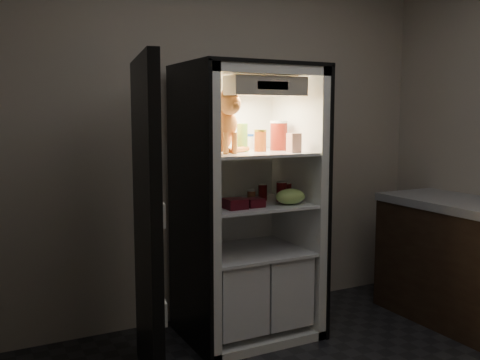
# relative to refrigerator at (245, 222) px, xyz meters

# --- Properties ---
(room_shell) EXTENTS (3.60, 3.60, 3.60)m
(room_shell) POSITION_rel_refrigerator_xyz_m (0.00, -1.38, 0.83)
(room_shell) COLOR white
(room_shell) RESTS_ON floor
(refrigerator) EXTENTS (0.90, 0.72, 1.88)m
(refrigerator) POSITION_rel_refrigerator_xyz_m (0.00, 0.00, 0.00)
(refrigerator) COLOR white
(refrigerator) RESTS_ON floor
(fridge_door) EXTENTS (0.22, 0.87, 1.85)m
(fridge_door) POSITION_rel_refrigerator_xyz_m (-0.85, -0.44, 0.12)
(fridge_door) COLOR black
(fridge_door) RESTS_ON floor
(tabby_cat) EXTENTS (0.37, 0.41, 0.42)m
(tabby_cat) POSITION_rel_refrigerator_xyz_m (-0.22, -0.06, 0.66)
(tabby_cat) COLOR #CD601A
(tabby_cat) RESTS_ON refrigerator
(parmesan_shaker) EXTENTS (0.07, 0.07, 0.19)m
(parmesan_shaker) POSITION_rel_refrigerator_xyz_m (-0.03, -0.02, 0.59)
(parmesan_shaker) COLOR #268C2F
(parmesan_shaker) RESTS_ON refrigerator
(mayo_tub) EXTENTS (0.08, 0.08, 0.11)m
(mayo_tub) POSITION_rel_refrigerator_xyz_m (0.08, 0.11, 0.56)
(mayo_tub) COLOR white
(mayo_tub) RESTS_ON refrigerator
(salsa_jar) EXTENTS (0.08, 0.08, 0.15)m
(salsa_jar) POSITION_rel_refrigerator_xyz_m (0.08, -0.06, 0.57)
(salsa_jar) COLOR maroon
(salsa_jar) RESTS_ON refrigerator
(pepper_jar) EXTENTS (0.12, 0.12, 0.21)m
(pepper_jar) POSITION_rel_refrigerator_xyz_m (0.26, -0.01, 0.60)
(pepper_jar) COLOR maroon
(pepper_jar) RESTS_ON refrigerator
(cream_carton) EXTENTS (0.07, 0.07, 0.13)m
(cream_carton) POSITION_rel_refrigerator_xyz_m (0.24, -0.24, 0.56)
(cream_carton) COLOR white
(cream_carton) RESTS_ON refrigerator
(soda_can_a) EXTENTS (0.06, 0.06, 0.12)m
(soda_can_a) POSITION_rel_refrigerator_xyz_m (0.13, -0.01, 0.21)
(soda_can_a) COLOR black
(soda_can_a) RESTS_ON refrigerator
(soda_can_b) EXTENTS (0.07, 0.07, 0.12)m
(soda_can_b) POSITION_rel_refrigerator_xyz_m (0.30, -0.07, 0.21)
(soda_can_b) COLOR black
(soda_can_b) RESTS_ON refrigerator
(soda_can_c) EXTENTS (0.07, 0.07, 0.14)m
(soda_can_c) POSITION_rel_refrigerator_xyz_m (0.23, -0.10, 0.22)
(soda_can_c) COLOR black
(soda_can_c) RESTS_ON refrigerator
(condiment_jar) EXTENTS (0.06, 0.06, 0.08)m
(condiment_jar) POSITION_rel_refrigerator_xyz_m (0.04, -0.02, 0.19)
(condiment_jar) COLOR #5A2D19
(condiment_jar) RESTS_ON refrigerator
(grape_bag) EXTENTS (0.21, 0.15, 0.11)m
(grape_bag) POSITION_rel_refrigerator_xyz_m (0.22, -0.24, 0.20)
(grape_bag) COLOR #96BE58
(grape_bag) RESTS_ON refrigerator
(berry_box_left) EXTENTS (0.13, 0.13, 0.07)m
(berry_box_left) POSITION_rel_refrigerator_xyz_m (-0.19, -0.22, 0.18)
(berry_box_left) COLOR #4E0D15
(berry_box_left) RESTS_ON refrigerator
(berry_box_right) EXTENTS (0.11, 0.11, 0.06)m
(berry_box_right) POSITION_rel_refrigerator_xyz_m (-0.05, -0.21, 0.18)
(berry_box_right) COLOR #4E0D15
(berry_box_right) RESTS_ON refrigerator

